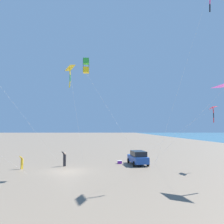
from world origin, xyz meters
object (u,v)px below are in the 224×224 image
at_px(cooler_box, 120,162).
at_px(kite_box_yellow_midlevel, 86,66).
at_px(parked_car, 138,158).
at_px(kite_delta_red_high_left, 69,69).
at_px(kite_delta_long_streamer_left, 213,108).
at_px(person_child_green_jacket, 22,162).
at_px(person_adult_flyer, 64,158).

height_order(cooler_box, kite_box_yellow_midlevel, kite_box_yellow_midlevel).
distance_m(parked_car, kite_delta_red_high_left, 15.79).
bearing_deg(kite_delta_red_high_left, cooler_box, -113.01).
relative_size(kite_delta_long_streamer_left, kite_delta_red_high_left, 0.90).
bearing_deg(person_child_green_jacket, parked_car, -168.41).
bearing_deg(person_child_green_jacket, cooler_box, -162.01).
bearing_deg(cooler_box, parked_car, 158.90).
xyz_separation_m(person_child_green_jacket, kite_delta_long_streamer_left, (-22.84, 0.81, 6.43)).
bearing_deg(kite_delta_long_streamer_left, cooler_box, -23.13).
relative_size(person_child_green_jacket, kite_delta_red_high_left, 0.14).
distance_m(parked_car, kite_box_yellow_midlevel, 13.84).
bearing_deg(kite_delta_long_streamer_left, kite_box_yellow_midlevel, 7.64).
xyz_separation_m(kite_box_yellow_midlevel, kite_delta_long_streamer_left, (-14.98, -2.01, -4.48)).
xyz_separation_m(cooler_box, kite_box_yellow_midlevel, (4.04, 6.68, 11.55)).
height_order(person_adult_flyer, kite_delta_long_streamer_left, kite_delta_long_streamer_left).
bearing_deg(parked_car, kite_box_yellow_midlevel, 41.72).
relative_size(kite_box_yellow_midlevel, kite_delta_long_streamer_left, 1.29).
bearing_deg(person_child_green_jacket, kite_box_yellow_midlevel, 160.30).
height_order(person_child_green_jacket, kite_delta_long_streamer_left, kite_delta_long_streamer_left).
height_order(person_adult_flyer, person_child_green_jacket, person_adult_flyer).
bearing_deg(parked_car, person_adult_flyer, 6.33).
bearing_deg(cooler_box, person_adult_flyer, 15.47).
bearing_deg(kite_box_yellow_midlevel, parked_car, -138.28).
height_order(parked_car, person_adult_flyer, person_adult_flyer).
bearing_deg(person_adult_flyer, kite_delta_red_high_left, 103.44).
bearing_deg(person_adult_flyer, kite_delta_long_streamer_left, 171.63).
bearing_deg(parked_car, kite_delta_long_streamer_left, 156.31).
relative_size(parked_car, person_adult_flyer, 2.37).
xyz_separation_m(parked_car, kite_box_yellow_midlevel, (6.45, 5.75, 10.81)).
height_order(person_child_green_jacket, kite_box_yellow_midlevel, kite_box_yellow_midlevel).
height_order(cooler_box, person_adult_flyer, person_adult_flyer).
bearing_deg(kite_delta_red_high_left, kite_box_yellow_midlevel, -100.24).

